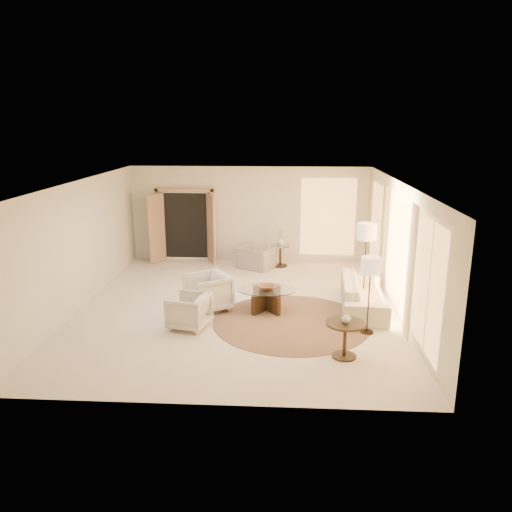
# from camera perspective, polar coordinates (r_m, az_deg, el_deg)

# --- Properties ---
(room) EXTENTS (7.04, 8.04, 2.83)m
(room) POSITION_cam_1_polar(r_m,az_deg,el_deg) (10.85, -2.23, 1.01)
(room) COLOR #F0DECA
(room) RESTS_ON ground
(windows_right) EXTENTS (0.10, 6.40, 2.40)m
(windows_right) POSITION_cam_1_polar(r_m,az_deg,el_deg) (11.17, 15.73, 0.60)
(windows_right) COLOR #F1AE60
(windows_right) RESTS_ON room
(window_back_corner) EXTENTS (1.70, 0.10, 2.40)m
(window_back_corner) POSITION_cam_1_polar(r_m,az_deg,el_deg) (14.72, 8.24, 4.41)
(window_back_corner) COLOR #F1AE60
(window_back_corner) RESTS_ON room
(curtains_right) EXTENTS (0.06, 5.20, 2.60)m
(curtains_right) POSITION_cam_1_polar(r_m,az_deg,el_deg) (12.03, 14.60, 1.44)
(curtains_right) COLOR tan
(curtains_right) RESTS_ON room
(french_doors) EXTENTS (1.95, 0.66, 2.16)m
(french_doors) POSITION_cam_1_polar(r_m,az_deg,el_deg) (14.89, -8.11, 3.42)
(french_doors) COLOR tan
(french_doors) RESTS_ON room
(area_rug) EXTENTS (3.93, 3.93, 0.01)m
(area_rug) POSITION_cam_1_polar(r_m,az_deg,el_deg) (10.50, 4.05, -7.52)
(area_rug) COLOR #462B1E
(area_rug) RESTS_ON room
(sofa) EXTENTS (1.10, 2.42, 0.69)m
(sofa) POSITION_cam_1_polar(r_m,az_deg,el_deg) (11.33, 12.17, -4.27)
(sofa) COLOR beige
(sofa) RESTS_ON room
(armchair_left) EXTENTS (1.15, 1.17, 0.89)m
(armchair_left) POSITION_cam_1_polar(r_m,az_deg,el_deg) (11.05, -5.53, -3.93)
(armchair_left) COLOR beige
(armchair_left) RESTS_ON room
(armchair_right) EXTENTS (0.86, 0.89, 0.76)m
(armchair_right) POSITION_cam_1_polar(r_m,az_deg,el_deg) (10.17, -7.70, -6.10)
(armchair_right) COLOR beige
(armchair_right) RESTS_ON room
(accent_chair) EXTENTS (1.15, 1.00, 0.85)m
(accent_chair) POSITION_cam_1_polar(r_m,az_deg,el_deg) (14.11, -0.04, 0.25)
(accent_chair) COLOR #9C968D
(accent_chair) RESTS_ON room
(coffee_table) EXTENTS (1.32, 1.32, 0.48)m
(coffee_table) POSITION_cam_1_polar(r_m,az_deg,el_deg) (11.04, 1.20, -4.68)
(coffee_table) COLOR black
(coffee_table) RESTS_ON room
(end_table) EXTENTS (0.69, 0.69, 0.65)m
(end_table) POSITION_cam_1_polar(r_m,az_deg,el_deg) (8.97, 10.14, -8.71)
(end_table) COLOR black
(end_table) RESTS_ON room
(side_table) EXTENTS (0.54, 0.54, 0.63)m
(side_table) POSITION_cam_1_polar(r_m,az_deg,el_deg) (14.34, 2.80, 0.29)
(side_table) COLOR black
(side_table) RESTS_ON room
(floor_lamp_near) EXTENTS (0.44, 0.44, 1.83)m
(floor_lamp_near) POSITION_cam_1_polar(r_m,az_deg,el_deg) (11.58, 12.54, 2.36)
(floor_lamp_near) COLOR black
(floor_lamp_near) RESTS_ON room
(floor_lamp_far) EXTENTS (0.38, 0.38, 1.55)m
(floor_lamp_far) POSITION_cam_1_polar(r_m,az_deg,el_deg) (9.77, 12.96, -1.45)
(floor_lamp_far) COLOR black
(floor_lamp_far) RESTS_ON room
(bowl) EXTENTS (0.39, 0.39, 0.09)m
(bowl) POSITION_cam_1_polar(r_m,az_deg,el_deg) (10.97, 1.21, -3.59)
(bowl) COLOR brown
(bowl) RESTS_ON coffee_table
(end_vase) EXTENTS (0.19, 0.19, 0.18)m
(end_vase) POSITION_cam_1_polar(r_m,az_deg,el_deg) (8.86, 10.23, -6.99)
(end_vase) COLOR silver
(end_vase) RESTS_ON end_table
(side_vase) EXTENTS (0.24, 0.24, 0.22)m
(side_vase) POSITION_cam_1_polar(r_m,az_deg,el_deg) (14.26, 2.81, 1.67)
(side_vase) COLOR silver
(side_vase) RESTS_ON side_table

